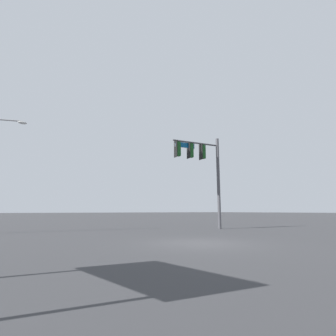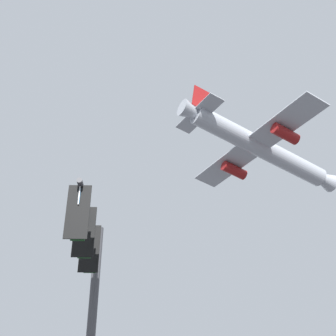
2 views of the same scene
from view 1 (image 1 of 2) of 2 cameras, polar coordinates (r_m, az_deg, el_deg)
ground_plane at (r=12.09m, az=7.07°, el=-15.96°), size 400.00×400.00×0.00m
signal_pole_near at (r=21.19m, az=7.76°, el=0.70°), size 4.23×0.99×7.39m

